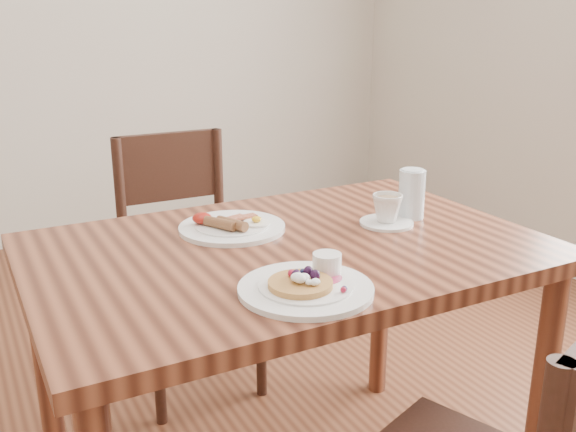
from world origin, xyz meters
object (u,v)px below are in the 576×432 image
Objects in this scene: chair_far at (185,249)px; water_glass at (411,194)px; dining_table at (288,282)px; breakfast_plate at (231,226)px; teacup_saucer at (387,211)px; pancake_plate at (307,284)px.

chair_far is 0.88m from water_glass.
breakfast_plate reaches higher than dining_table.
dining_table is 0.42m from water_glass.
breakfast_plate is at bearing 84.16° from chair_far.
water_glass reaches higher than dining_table.
dining_table is 8.57× the size of teacup_saucer.
water_glass is (0.47, -0.13, 0.05)m from breakfast_plate.
teacup_saucer reaches higher than pancake_plate.
pancake_plate is 1.93× the size of teacup_saucer.
water_glass is at bearing 10.85° from teacup_saucer.
breakfast_plate is at bearing 116.96° from dining_table.
chair_far is (-0.01, 0.74, -0.16)m from dining_table.
chair_far reaches higher than teacup_saucer.
dining_table is at bearing -175.76° from water_glass.
pancake_plate is 1.00× the size of breakfast_plate.
pancake_plate is (-0.08, -1.00, 0.27)m from chair_far.
breakfast_plate is at bearing 164.59° from water_glass.
chair_far is at bearing 112.93° from teacup_saucer.
chair_far reaches higher than dining_table.
dining_table is 0.76m from chair_far.
teacup_saucer is at bearing -21.25° from breakfast_plate.
dining_table is 0.30m from pancake_plate.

